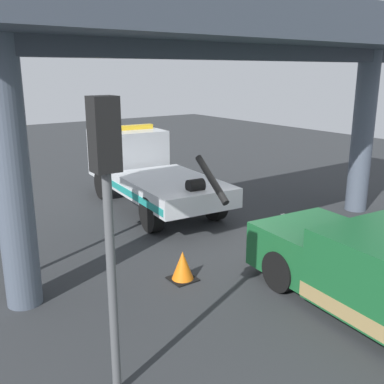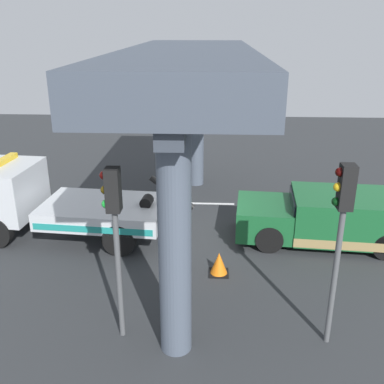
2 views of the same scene
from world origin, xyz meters
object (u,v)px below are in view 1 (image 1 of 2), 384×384
traffic_light_far (12,146)px  traffic_cone_orange (183,266)px  tow_truck_white (144,168)px  traffic_light_near (106,186)px

traffic_light_far → traffic_cone_orange: 4.29m
tow_truck_white → traffic_light_near: bearing=148.1°
traffic_light_near → traffic_light_far: (4.50, 0.00, -0.10)m
traffic_light_far → traffic_cone_orange: bearing=-129.2°
tow_truck_white → traffic_light_near: 9.43m
traffic_light_far → traffic_cone_orange: size_ratio=6.05×
tow_truck_white → traffic_light_near: size_ratio=1.81×
tow_truck_white → traffic_light_far: bearing=124.5°
traffic_cone_orange → traffic_light_near: bearing=130.9°
traffic_light_near → traffic_light_far: traffic_light_near is taller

